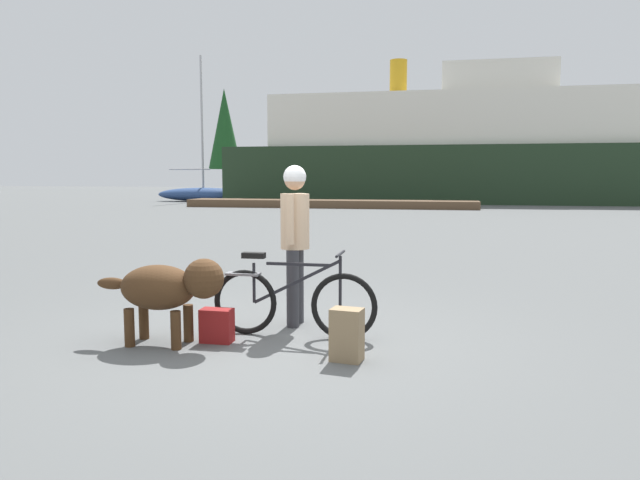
{
  "coord_description": "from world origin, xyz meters",
  "views": [
    {
      "loc": [
        1.68,
        -5.68,
        1.67
      ],
      "look_at": [
        0.17,
        1.54,
        0.87
      ],
      "focal_mm": 33.53,
      "sensor_mm": 36.0,
      "label": 1
    }
  ],
  "objects_px": {
    "dog": "(168,287)",
    "backpack": "(347,335)",
    "sailboat_moored": "(203,193)",
    "ferry_boat": "(451,151)",
    "person_cyclist": "(295,229)",
    "handbag_pannier": "(217,326)",
    "bicycle": "(292,301)"
  },
  "relations": [
    {
      "from": "bicycle",
      "to": "dog",
      "type": "bearing_deg",
      "value": -154.72
    },
    {
      "from": "bicycle",
      "to": "person_cyclist",
      "type": "height_order",
      "value": "person_cyclist"
    },
    {
      "from": "dog",
      "to": "ferry_boat",
      "type": "xyz_separation_m",
      "value": [
        2.97,
        34.1,
        2.64
      ]
    },
    {
      "from": "backpack",
      "to": "handbag_pannier",
      "type": "height_order",
      "value": "backpack"
    },
    {
      "from": "person_cyclist",
      "to": "ferry_boat",
      "type": "xyz_separation_m",
      "value": [
        1.94,
        33.07,
        2.13
      ]
    },
    {
      "from": "bicycle",
      "to": "sailboat_moored",
      "type": "relative_size",
      "value": 0.19
    },
    {
      "from": "backpack",
      "to": "dog",
      "type": "bearing_deg",
      "value": 175.09
    },
    {
      "from": "person_cyclist",
      "to": "handbag_pannier",
      "type": "distance_m",
      "value": 1.39
    },
    {
      "from": "sailboat_moored",
      "to": "backpack",
      "type": "bearing_deg",
      "value": -65.04
    },
    {
      "from": "ferry_boat",
      "to": "dog",
      "type": "bearing_deg",
      "value": -94.98
    },
    {
      "from": "backpack",
      "to": "ferry_boat",
      "type": "relative_size",
      "value": 0.02
    },
    {
      "from": "person_cyclist",
      "to": "backpack",
      "type": "height_order",
      "value": "person_cyclist"
    },
    {
      "from": "ferry_boat",
      "to": "sailboat_moored",
      "type": "height_order",
      "value": "sailboat_moored"
    },
    {
      "from": "ferry_boat",
      "to": "sailboat_moored",
      "type": "distance_m",
      "value": 16.25
    },
    {
      "from": "backpack",
      "to": "ferry_boat",
      "type": "bearing_deg",
      "value": 88.06
    },
    {
      "from": "backpack",
      "to": "sailboat_moored",
      "type": "bearing_deg",
      "value": 114.96
    },
    {
      "from": "backpack",
      "to": "sailboat_moored",
      "type": "xyz_separation_m",
      "value": [
        -14.61,
        31.39,
        0.29
      ]
    },
    {
      "from": "handbag_pannier",
      "to": "ferry_boat",
      "type": "xyz_separation_m",
      "value": [
        2.54,
        33.93,
        3.05
      ]
    },
    {
      "from": "backpack",
      "to": "ferry_boat",
      "type": "height_order",
      "value": "ferry_boat"
    },
    {
      "from": "person_cyclist",
      "to": "ferry_boat",
      "type": "relative_size",
      "value": 0.06
    },
    {
      "from": "ferry_boat",
      "to": "sailboat_moored",
      "type": "bearing_deg",
      "value": -169.7
    },
    {
      "from": "person_cyclist",
      "to": "handbag_pannier",
      "type": "bearing_deg",
      "value": -124.83
    },
    {
      "from": "person_cyclist",
      "to": "handbag_pannier",
      "type": "xyz_separation_m",
      "value": [
        -0.6,
        -0.86,
        -0.92
      ]
    },
    {
      "from": "dog",
      "to": "backpack",
      "type": "bearing_deg",
      "value": -4.91
    },
    {
      "from": "handbag_pannier",
      "to": "backpack",
      "type": "bearing_deg",
      "value": -13.56
    },
    {
      "from": "bicycle",
      "to": "dog",
      "type": "distance_m",
      "value": 1.26
    },
    {
      "from": "handbag_pannier",
      "to": "ferry_boat",
      "type": "distance_m",
      "value": 34.16
    },
    {
      "from": "person_cyclist",
      "to": "bicycle",
      "type": "bearing_deg",
      "value": -79.27
    },
    {
      "from": "person_cyclist",
      "to": "sailboat_moored",
      "type": "relative_size",
      "value": 0.19
    },
    {
      "from": "bicycle",
      "to": "ferry_boat",
      "type": "height_order",
      "value": "ferry_boat"
    },
    {
      "from": "bicycle",
      "to": "sailboat_moored",
      "type": "height_order",
      "value": "sailboat_moored"
    },
    {
      "from": "bicycle",
      "to": "backpack",
      "type": "xyz_separation_m",
      "value": [
        0.69,
        -0.69,
        -0.14
      ]
    }
  ]
}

